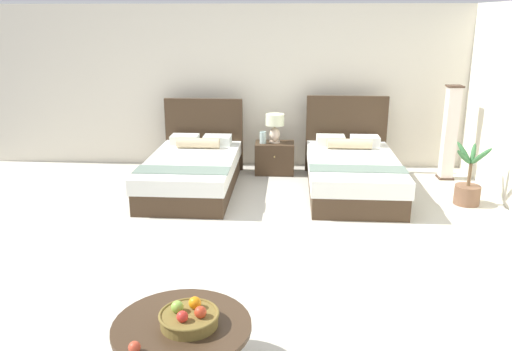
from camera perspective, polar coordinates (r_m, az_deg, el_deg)
name	(u,v)px	position (r m, az deg, el deg)	size (l,w,h in m)	color
ground_plane	(268,247)	(5.58, 1.35, -7.89)	(9.79, 10.14, 0.02)	beige
wall_back	(274,87)	(8.40, 1.97, 9.70)	(9.79, 0.12, 2.54)	silver
bed_near_window	(193,170)	(7.36, -6.94, 0.60)	(1.25, 2.22, 1.13)	#3F2D1D
bed_near_corner	(352,171)	(7.32, 10.48, 0.44)	(1.27, 2.21, 1.19)	#3F2D1D
nightstand	(274,158)	(8.07, 2.05, 1.95)	(0.60, 0.43, 0.49)	#3F2D1D
table_lamp	(275,124)	(7.97, 2.09, 5.64)	(0.28, 0.28, 0.44)	beige
vase	(263,137)	(7.95, 0.77, 4.22)	(0.10, 0.10, 0.18)	#ABC5BF
coffee_table	(182,335)	(3.62, -8.12, -16.98)	(0.92, 0.92, 0.41)	#3F2D1D
fruit_bowl	(189,317)	(3.53, -7.37, -15.21)	(0.40, 0.40, 0.16)	brown
loose_apple	(135,347)	(3.35, -13.23, -17.93)	(0.08, 0.08, 0.08)	#C14129
floor_lamp_corner	(450,133)	(8.19, 20.54, 4.39)	(0.22, 0.22, 1.40)	#463124
potted_palm	(468,188)	(7.25, 22.29, -1.26)	(0.53, 0.44, 0.83)	brown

